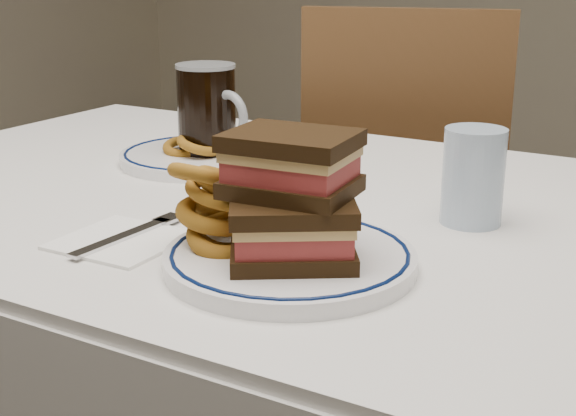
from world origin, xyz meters
The scene contains 11 objects.
dining_table centered at (0.00, 0.00, 0.64)m, with size 1.27×0.87×0.75m.
chair_far centered at (-0.08, 0.80, 0.52)m, with size 0.55×0.55×0.96m.
main_plate centered at (0.19, -0.22, 0.76)m, with size 0.27×0.27×0.02m.
reuben_sandwich centered at (0.20, -0.23, 0.83)m, with size 0.16×0.15×0.13m.
onion_rings_main centered at (0.11, -0.22, 0.81)m, with size 0.11×0.13×0.12m.
ketchup_ramekin centered at (0.16, -0.12, 0.79)m, with size 0.06×0.06×0.03m.
beer_mug centered at (-0.15, 0.11, 0.83)m, with size 0.14×0.09×0.16m.
water_glass centered at (0.31, 0.02, 0.81)m, with size 0.08×0.08×0.12m, color #A9C0DA.
far_plate centered at (-0.16, 0.10, 0.76)m, with size 0.25×0.25×0.02m.
onion_rings_far centered at (-0.16, 0.09, 0.78)m, with size 0.11×0.09×0.05m.
napkin_fork centered at (-0.02, -0.25, 0.75)m, with size 0.13×0.18×0.01m.
Camera 1 is at (0.59, -0.91, 1.07)m, focal length 50.00 mm.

